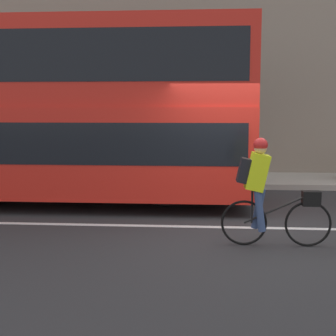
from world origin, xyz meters
TOP-DOWN VIEW (x-y plane):
  - ground_plane at (0.00, 0.00)m, footprint 80.00×80.00m
  - road_center_line at (0.00, 0.26)m, footprint 50.00×0.14m
  - sidewalk_curb at (0.00, 5.31)m, footprint 60.00×2.35m
  - building_facade at (0.00, 6.63)m, footprint 60.00×0.30m
  - bus at (-4.43, 2.06)m, footprint 9.61×2.45m
  - cyclist_on_bike at (0.28, -0.79)m, footprint 1.63×0.32m

SIDE VIEW (x-z plane):
  - ground_plane at x=0.00m, z-range 0.00..0.00m
  - road_center_line at x=0.00m, z-range 0.00..0.01m
  - sidewalk_curb at x=0.00m, z-range 0.00..0.14m
  - cyclist_on_bike at x=0.28m, z-range 0.06..1.69m
  - bus at x=-4.43m, z-range 0.20..3.99m
  - building_facade at x=0.00m, z-range 0.00..7.97m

